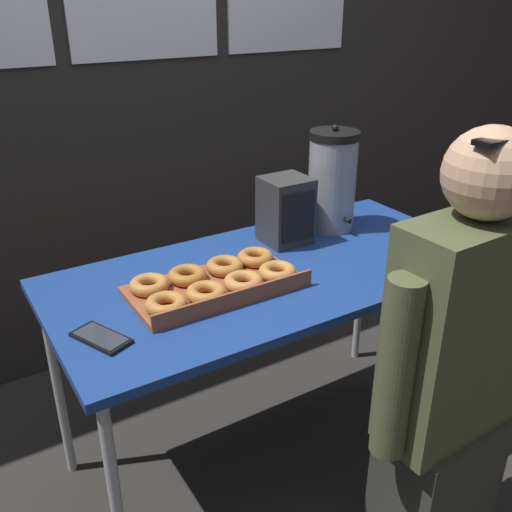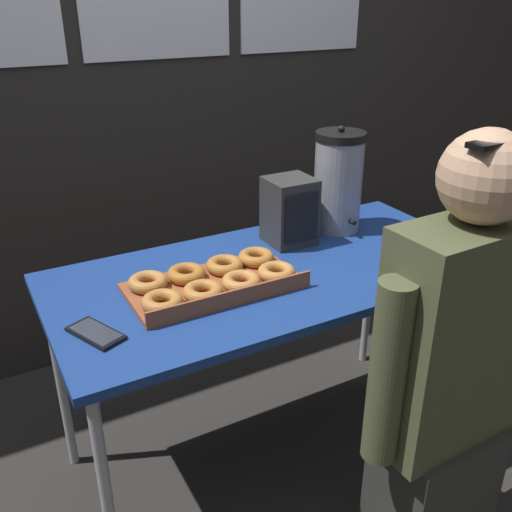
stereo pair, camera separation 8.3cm
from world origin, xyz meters
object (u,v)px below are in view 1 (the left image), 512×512
object	(u,v)px
cell_phone	(101,338)
space_heater	(286,210)
donut_box	(216,282)
coffee_urn	(332,180)
person_seated	(454,374)

from	to	relation	value
cell_phone	space_heater	xyz separation A→B (m)	(0.75, 0.27, 0.11)
donut_box	cell_phone	bearing A→B (deg)	-167.06
coffee_urn	person_seated	xyz separation A→B (m)	(-0.16, -0.75, -0.31)
cell_phone	person_seated	size ratio (longest dim) A/B	0.14
space_heater	cell_phone	bearing A→B (deg)	-160.16
donut_box	space_heater	size ratio (longest dim) A/B	2.22
donut_box	person_seated	xyz separation A→B (m)	(0.43, -0.54, -0.16)
coffee_urn	space_heater	size ratio (longest dim) A/B	1.66
coffee_urn	cell_phone	world-z (taller)	coffee_urn
coffee_urn	cell_phone	xyz separation A→B (m)	(-0.97, -0.29, -0.18)
cell_phone	space_heater	size ratio (longest dim) A/B	0.76
person_seated	coffee_urn	bearing A→B (deg)	-103.77
person_seated	donut_box	bearing A→B (deg)	-53.23
cell_phone	person_seated	distance (m)	0.94
donut_box	space_heater	bearing A→B (deg)	26.39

